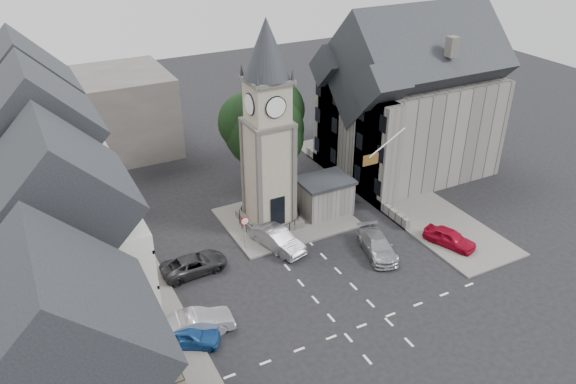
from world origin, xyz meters
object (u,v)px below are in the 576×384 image
car_west_blue (187,336)px  car_east_red (450,238)px  clock_tower (268,130)px  stone_shelter (324,196)px  pedestrian (352,190)px

car_west_blue → car_east_red: 20.90m
car_east_red → clock_tower: bearing=118.1°
car_east_red → stone_shelter: bearing=102.8°
pedestrian → stone_shelter: bearing=13.4°
car_east_red → pedestrian: size_ratio=2.10×
car_east_red → pedestrian: (-2.64, 9.33, 0.27)m
pedestrian → clock_tower: bearing=2.7°
stone_shelter → car_west_blue: 17.85m
clock_tower → pedestrian: (8.00, 0.20, -7.17)m
stone_shelter → pedestrian: 3.33m
clock_tower → car_west_blue: (-10.24, -10.05, -7.46)m
car_west_blue → pedestrian: 20.93m
stone_shelter → car_east_red: bearing=-55.9°
clock_tower → car_west_blue: clock_tower is taller
clock_tower → car_east_red: clock_tower is taller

